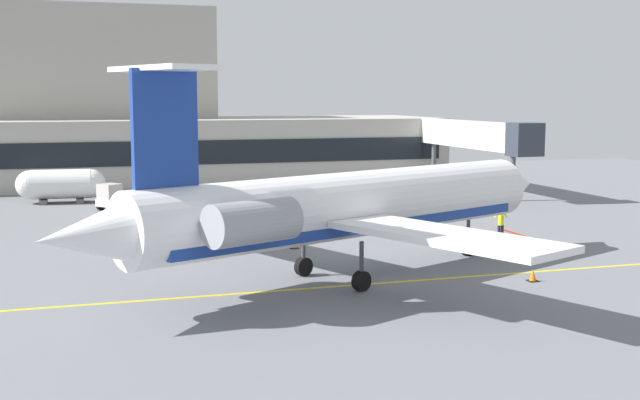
{
  "coord_description": "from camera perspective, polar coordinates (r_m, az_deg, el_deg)",
  "views": [
    {
      "loc": [
        -12.92,
        -34.24,
        8.51
      ],
      "look_at": [
        -0.18,
        6.56,
        3.0
      ],
      "focal_mm": 45.16,
      "sensor_mm": 36.0,
      "label": 1
    }
  ],
  "objects": [
    {
      "name": "safety_cone_bravo",
      "position": [
        46.48,
        10.46,
        -3.02
      ],
      "size": [
        0.47,
        0.47,
        0.55
      ],
      "color": "orange",
      "rests_on": "ground"
    },
    {
      "name": "safety_cone_alpha",
      "position": [
        38.71,
        14.85,
        -5.23
      ],
      "size": [
        0.47,
        0.47,
        0.55
      ],
      "color": "orange",
      "rests_on": "ground"
    },
    {
      "name": "regional_jet",
      "position": [
        36.9,
        1.52,
        -0.46
      ],
      "size": [
        27.74,
        22.89,
        9.66
      ],
      "color": "white",
      "rests_on": "ground"
    },
    {
      "name": "safety_cone_delta",
      "position": [
        43.41,
        -11.81,
        -3.78
      ],
      "size": [
        0.47,
        0.47,
        0.55
      ],
      "color": "orange",
      "rests_on": "ground"
    },
    {
      "name": "jet_bridge_west",
      "position": [
        72.77,
        11.08,
        4.49
      ],
      "size": [
        2.4,
        19.14,
        6.45
      ],
      "color": "silver",
      "rests_on": "ground"
    },
    {
      "name": "marshaller",
      "position": [
        49.69,
        12.69,
        -1.6
      ],
      "size": [
        0.83,
        0.34,
        1.85
      ],
      "color": "#191E33",
      "rests_on": "ground"
    },
    {
      "name": "baggage_tug",
      "position": [
        55.9,
        -2.1,
        -0.49
      ],
      "size": [
        4.16,
        2.72,
        1.93
      ],
      "color": "silver",
      "rests_on": "ground"
    },
    {
      "name": "safety_cone_charlie",
      "position": [
        45.42,
        -1.85,
        -3.14
      ],
      "size": [
        0.47,
        0.47,
        0.55
      ],
      "color": "orange",
      "rests_on": "ground"
    },
    {
      "name": "pushback_tractor",
      "position": [
        62.66,
        -14.24,
        0.16
      ],
      "size": [
        3.7,
        3.38,
        2.02
      ],
      "color": "silver",
      "rests_on": "ground"
    },
    {
      "name": "ground",
      "position": [
        37.59,
        3.27,
        -5.83
      ],
      "size": [
        120.0,
        120.0,
        0.11
      ],
      "color": "slate"
    },
    {
      "name": "terminal_building",
      "position": [
        83.37,
        -14.63,
        5.64
      ],
      "size": [
        60.77,
        16.85,
        17.36
      ],
      "color": "#ADA89E",
      "rests_on": "ground"
    },
    {
      "name": "fuel_tank",
      "position": [
        67.82,
        -17.87,
        1.06
      ],
      "size": [
        6.98,
        2.75,
        2.71
      ],
      "color": "white",
      "rests_on": "ground"
    }
  ]
}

